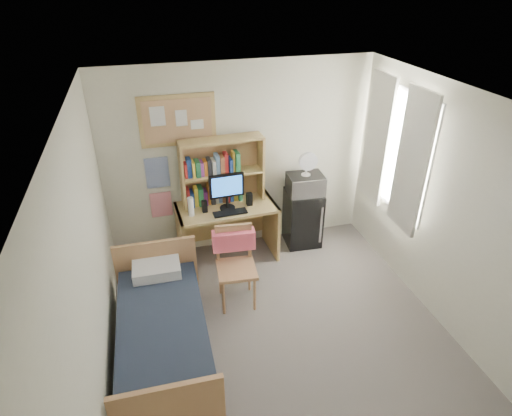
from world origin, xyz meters
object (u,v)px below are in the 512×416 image
object	(u,v)px
bulletin_board	(178,120)
desk	(227,232)
mini_fridge	(303,218)
bed	(163,337)
monitor	(227,192)
desk_chair	(237,269)
speaker_right	(249,199)
desk_fan	(306,165)
speaker_left	(205,206)
microwave	(305,184)

from	to	relation	value
bulletin_board	desk	size ratio (longest dim) A/B	0.72
bulletin_board	mini_fridge	xyz separation A→B (m)	(1.63, -0.24, -1.51)
desk	bed	distance (m)	1.83
bed	monitor	size ratio (longest dim) A/B	3.78
desk_chair	bed	bearing A→B (deg)	-141.80
bulletin_board	speaker_right	xyz separation A→B (m)	(0.81, -0.38, -1.02)
desk_fan	desk_chair	bearing A→B (deg)	-136.75
desk	desk_chair	distance (m)	0.94
bulletin_board	speaker_left	world-z (taller)	bulletin_board
bed	desk	bearing A→B (deg)	57.99
speaker_right	bed	bearing A→B (deg)	-133.85
desk_chair	mini_fridge	distance (m)	1.59
desk	speaker_right	bearing A→B (deg)	-11.31
bulletin_board	microwave	distance (m)	1.91
bulletin_board	desk_chair	distance (m)	1.95
bed	desk_fan	distance (m)	2.84
bulletin_board	desk_fan	world-z (taller)	bulletin_board
desk_chair	speaker_right	size ratio (longest dim) A/B	5.69
bed	speaker_left	world-z (taller)	speaker_left
monitor	microwave	size ratio (longest dim) A/B	1.00
desk_chair	monitor	size ratio (longest dim) A/B	2.06
bulletin_board	microwave	world-z (taller)	bulletin_board
speaker_right	speaker_left	bearing A→B (deg)	-180.00
mini_fridge	speaker_right	world-z (taller)	speaker_right
speaker_right	microwave	world-z (taller)	microwave
bed	speaker_right	size ratio (longest dim) A/B	10.44
speaker_left	desk_fan	world-z (taller)	desk_fan
bulletin_board	bed	xyz separation A→B (m)	(-0.50, -1.86, -1.67)
speaker_right	microwave	xyz separation A→B (m)	(0.82, 0.11, 0.05)
desk_fan	mini_fridge	bearing A→B (deg)	90.00
desk	microwave	size ratio (longest dim) A/B	2.73
mini_fridge	bed	xyz separation A→B (m)	(-2.13, -1.61, -0.16)
bulletin_board	bed	size ratio (longest dim) A/B	0.52
desk_fan	monitor	bearing A→B (deg)	-169.77
desk_chair	microwave	size ratio (longest dim) A/B	2.07
mini_fridge	microwave	world-z (taller)	microwave
desk	speaker_left	xyz separation A→B (m)	(-0.30, -0.07, 0.49)
desk_chair	microwave	world-z (taller)	microwave
monitor	desk_fan	world-z (taller)	desk_fan
bulletin_board	mini_fridge	size ratio (longest dim) A/B	1.15
bed	monitor	world-z (taller)	monitor
bulletin_board	bed	world-z (taller)	bulletin_board
bed	bulletin_board	bearing A→B (deg)	76.23
microwave	desk_fan	distance (m)	0.30
desk_fan	bulletin_board	bearing A→B (deg)	174.66
speaker_left	desk_chair	bearing A→B (deg)	-78.66
bed	desk_fan	size ratio (longest dim) A/B	5.79
desk_chair	mini_fridge	xyz separation A→B (m)	(1.21, 1.02, -0.08)
bed	monitor	distance (m)	1.95
microwave	desk_fan	size ratio (longest dim) A/B	1.52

